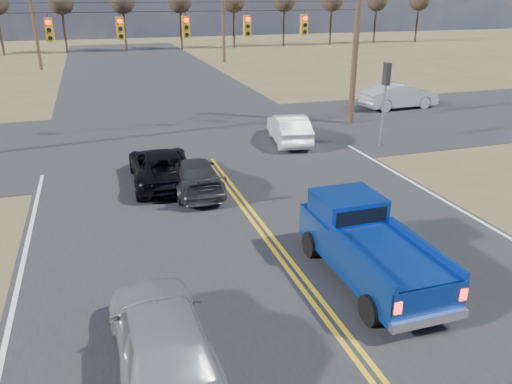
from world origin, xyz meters
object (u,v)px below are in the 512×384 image
object	(u,v)px
black_suv	(161,166)
white_car_queue	(289,128)
pickup_truck	(367,246)
cross_car_east_near	(399,96)
dgrey_car_queue	(194,175)
silver_suv	(162,336)

from	to	relation	value
black_suv	white_car_queue	distance (m)	7.62
pickup_truck	cross_car_east_near	distance (m)	21.16
pickup_truck	dgrey_car_queue	world-z (taller)	pickup_truck
pickup_truck	white_car_queue	distance (m)	12.51
pickup_truck	dgrey_car_queue	distance (m)	7.86
silver_suv	cross_car_east_near	bearing A→B (deg)	-133.96
pickup_truck	white_car_queue	size ratio (longest dim) A/B	1.16
pickup_truck	dgrey_car_queue	xyz separation A→B (m)	(-2.94, 7.29, -0.29)
black_suv	cross_car_east_near	distance (m)	18.35
white_car_queue	cross_car_east_near	distance (m)	10.74
pickup_truck	silver_suv	size ratio (longest dim) A/B	1.11
white_car_queue	silver_suv	bearing A→B (deg)	69.97
pickup_truck	cross_car_east_near	size ratio (longest dim) A/B	1.01
dgrey_car_queue	cross_car_east_near	bearing A→B (deg)	-145.23
white_car_queue	cross_car_east_near	xyz separation A→B (m)	(9.43, 5.13, 0.10)
silver_suv	white_car_queue	bearing A→B (deg)	-121.46
black_suv	silver_suv	bearing A→B (deg)	83.37
black_suv	white_car_queue	size ratio (longest dim) A/B	1.12
pickup_truck	cross_car_east_near	world-z (taller)	pickup_truck
pickup_truck	cross_car_east_near	xyz separation A→B (m)	(12.13, 17.34, -0.09)
white_car_queue	pickup_truck	bearing A→B (deg)	87.47
black_suv	dgrey_car_queue	bearing A→B (deg)	130.72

